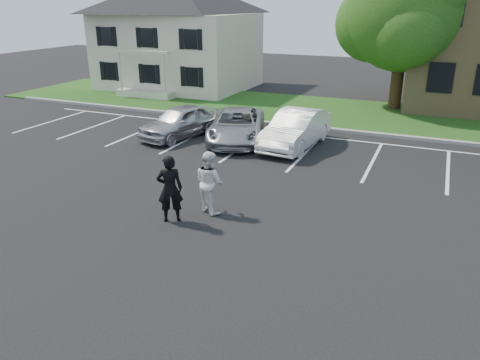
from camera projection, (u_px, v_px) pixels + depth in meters
name	position (u px, v px, depth m)	size (l,w,h in m)	color
ground_plane	(226.00, 234.00, 12.97)	(90.00, 90.00, 0.00)	black
curb	(327.00, 129.00, 23.23)	(40.00, 0.30, 0.15)	gray
grass_strip	(344.00, 113.00, 26.67)	(44.00, 8.00, 0.08)	#154717
stall_lines	(343.00, 151.00, 20.13)	(34.00, 5.36, 0.01)	silver
house	(178.00, 34.00, 33.52)	(10.30, 9.22, 7.60)	beige
tree	(407.00, 14.00, 25.94)	(7.80, 7.20, 8.80)	black
man_black_suit	(170.00, 189.00, 13.40)	(0.73, 0.48, 2.01)	black
man_white_shirt	(209.00, 182.00, 14.05)	(0.93, 0.72, 1.91)	white
car_silver_west	(180.00, 121.00, 21.95)	(1.75, 4.36, 1.48)	silver
car_silver_minivan	(237.00, 126.00, 21.35)	(2.36, 5.13, 1.42)	#9C9EA3
car_white_sedan	(296.00, 129.00, 20.43)	(1.68, 4.81, 1.59)	white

